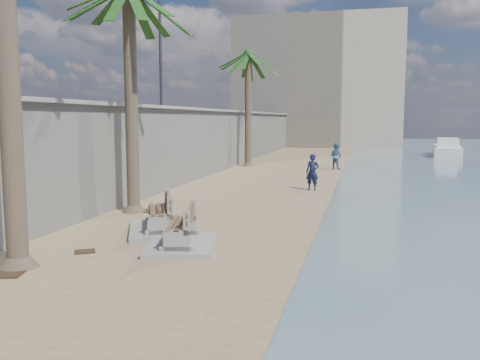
{
  "coord_description": "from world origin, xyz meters",
  "views": [
    {
      "loc": [
        3.16,
        -8.0,
        3.06
      ],
      "look_at": [
        -0.5,
        7.0,
        1.2
      ],
      "focal_mm": 38.0,
      "sensor_mm": 36.0,
      "label": 1
    }
  ],
  "objects_px": {
    "person_b": "(336,155)",
    "yacht_far": "(447,151)",
    "bench_near": "(160,216)",
    "person_a": "(312,170)",
    "palm_back": "(248,55)",
    "bench_far": "(181,230)"
  },
  "relations": [
    {
      "from": "person_a",
      "to": "bench_near",
      "type": "bearing_deg",
      "value": -98.68
    },
    {
      "from": "bench_near",
      "to": "person_a",
      "type": "xyz_separation_m",
      "value": [
        3.22,
        9.14,
        0.46
      ]
    },
    {
      "from": "bench_near",
      "to": "bench_far",
      "type": "height_order",
      "value": "bench_near"
    },
    {
      "from": "bench_far",
      "to": "palm_back",
      "type": "relative_size",
      "value": 0.32
    },
    {
      "from": "bench_near",
      "to": "person_b",
      "type": "xyz_separation_m",
      "value": [
        3.7,
        18.64,
        0.46
      ]
    },
    {
      "from": "bench_far",
      "to": "person_b",
      "type": "bearing_deg",
      "value": 82.7
    },
    {
      "from": "yacht_far",
      "to": "person_b",
      "type": "bearing_deg",
      "value": 155.56
    },
    {
      "from": "palm_back",
      "to": "yacht_far",
      "type": "distance_m",
      "value": 20.44
    },
    {
      "from": "palm_back",
      "to": "person_b",
      "type": "bearing_deg",
      "value": -8.58
    },
    {
      "from": "person_b",
      "to": "yacht_far",
      "type": "xyz_separation_m",
      "value": [
        8.41,
        14.05,
        -0.54
      ]
    },
    {
      "from": "palm_back",
      "to": "person_a",
      "type": "xyz_separation_m",
      "value": [
        5.19,
        -10.35,
        -6.17
      ]
    },
    {
      "from": "palm_back",
      "to": "person_b",
      "type": "relative_size",
      "value": 4.52
    },
    {
      "from": "person_a",
      "to": "yacht_far",
      "type": "bearing_deg",
      "value": 80.04
    },
    {
      "from": "person_a",
      "to": "yacht_far",
      "type": "distance_m",
      "value": 25.18
    },
    {
      "from": "bench_far",
      "to": "yacht_far",
      "type": "distance_m",
      "value": 35.84
    },
    {
      "from": "bench_near",
      "to": "yacht_far",
      "type": "xyz_separation_m",
      "value": [
        12.11,
        32.69,
        -0.09
      ]
    },
    {
      "from": "bench_near",
      "to": "person_a",
      "type": "relative_size",
      "value": 1.58
    },
    {
      "from": "person_a",
      "to": "person_b",
      "type": "relative_size",
      "value": 1.01
    },
    {
      "from": "bench_near",
      "to": "person_b",
      "type": "bearing_deg",
      "value": 78.76
    },
    {
      "from": "bench_near",
      "to": "yacht_far",
      "type": "relative_size",
      "value": 0.38
    },
    {
      "from": "person_a",
      "to": "person_b",
      "type": "distance_m",
      "value": 9.51
    },
    {
      "from": "bench_near",
      "to": "palm_back",
      "type": "xyz_separation_m",
      "value": [
        -1.97,
        19.5,
        6.63
      ]
    }
  ]
}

